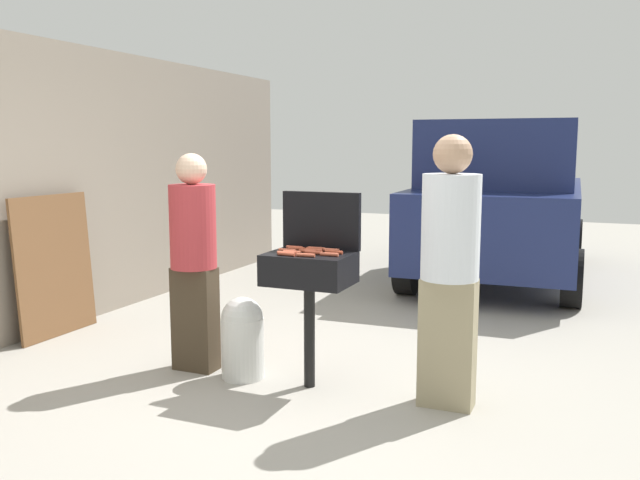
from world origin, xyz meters
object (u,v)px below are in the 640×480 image
at_px(hot_dog_6, 308,251).
at_px(hot_dog_9, 286,253).
at_px(bbq_grill, 309,274).
at_px(hot_dog_2, 314,252).
at_px(hot_dog_3, 331,250).
at_px(hot_dog_8, 297,249).
at_px(hot_dog_12, 329,254).
at_px(leaning_board, 55,266).
at_px(hot_dog_11, 313,251).
at_px(hot_dog_1, 287,250).
at_px(hot_dog_14, 316,249).
at_px(hot_dog_4, 292,252).
at_px(hot_dog_10, 295,248).
at_px(person_right, 450,262).
at_px(hot_dog_7, 334,252).
at_px(hot_dog_0, 306,255).
at_px(person_left, 194,254).
at_px(hot_dog_5, 287,254).
at_px(parked_minivan, 502,200).
at_px(hot_dog_13, 315,249).

xyz_separation_m(hot_dog_6, hot_dog_9, (-0.11, -0.13, 0.00)).
xyz_separation_m(bbq_grill, hot_dog_2, (0.05, -0.03, 0.16)).
relative_size(bbq_grill, hot_dog_3, 7.52).
xyz_separation_m(hot_dog_8, hot_dog_12, (0.31, -0.14, 0.00)).
distance_m(hot_dog_12, leaning_board, 2.90).
bearing_deg(hot_dog_11, hot_dog_2, -64.74).
distance_m(hot_dog_1, hot_dog_14, 0.22).
relative_size(hot_dog_4, hot_dog_8, 1.00).
bearing_deg(hot_dog_10, hot_dog_14, 4.13).
distance_m(hot_dog_1, person_right, 1.16).
bearing_deg(hot_dog_10, hot_dog_1, -86.75).
distance_m(hot_dog_6, hot_dog_7, 0.19).
height_order(bbq_grill, person_right, person_right).
distance_m(hot_dog_0, hot_dog_14, 0.29).
distance_m(hot_dog_3, hot_dog_14, 0.12).
bearing_deg(hot_dog_0, person_left, 171.45).
distance_m(hot_dog_6, hot_dog_8, 0.15).
distance_m(bbq_grill, leaning_board, 2.71).
bearing_deg(hot_dog_5, hot_dog_11, 62.96).
height_order(hot_dog_0, hot_dog_12, same).
distance_m(hot_dog_6, hot_dog_10, 0.20).
bearing_deg(bbq_grill, hot_dog_10, 143.51).
height_order(hot_dog_10, leaning_board, leaning_board).
distance_m(hot_dog_1, hot_dog_6, 0.15).
bearing_deg(parked_minivan, hot_dog_6, 79.67).
distance_m(hot_dog_7, leaning_board, 2.88).
relative_size(hot_dog_4, hot_dog_7, 1.00).
bearing_deg(leaning_board, hot_dog_10, -4.44).
relative_size(bbq_grill, hot_dog_8, 7.52).
xyz_separation_m(hot_dog_3, hot_dog_4, (-0.21, -0.19, 0.00)).
xyz_separation_m(hot_dog_13, parked_minivan, (0.69, 4.62, 0.03)).
relative_size(hot_dog_9, person_left, 0.08).
bearing_deg(leaning_board, hot_dog_6, -6.79).
distance_m(hot_dog_10, hot_dog_13, 0.17).
bearing_deg(hot_dog_10, hot_dog_7, -13.49).
xyz_separation_m(hot_dog_2, hot_dog_9, (-0.17, -0.10, 0.00)).
height_order(hot_dog_3, hot_dog_11, same).
height_order(hot_dog_8, person_left, person_left).
bearing_deg(hot_dog_1, bbq_grill, 3.57).
xyz_separation_m(hot_dog_10, hot_dog_13, (0.17, -0.02, 0.00)).
bearing_deg(person_right, hot_dog_10, -4.35).
height_order(hot_dog_14, person_left, person_left).
bearing_deg(hot_dog_8, hot_dog_5, -81.33).
relative_size(hot_dog_3, hot_dog_4, 1.00).
distance_m(hot_dog_5, hot_dog_11, 0.24).
height_order(hot_dog_3, hot_dog_13, same).
bearing_deg(bbq_grill, parked_minivan, 81.72).
xyz_separation_m(hot_dog_12, person_left, (-1.14, 0.06, -0.08)).
height_order(bbq_grill, hot_dog_11, hot_dog_11).
height_order(hot_dog_4, hot_dog_7, same).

